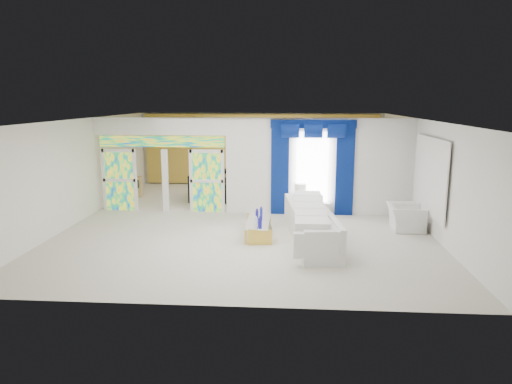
# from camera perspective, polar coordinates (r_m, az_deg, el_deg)

# --- Properties ---
(floor) EXTENTS (12.00, 12.00, 0.00)m
(floor) POSITION_cam_1_polar(r_m,az_deg,el_deg) (14.17, -0.87, -3.41)
(floor) COLOR #B7AF9E
(floor) RESTS_ON ground
(dividing_wall) EXTENTS (5.70, 0.18, 3.00)m
(dividing_wall) POSITION_cam_1_polar(r_m,az_deg,el_deg) (14.83, 7.77, 3.06)
(dividing_wall) COLOR white
(dividing_wall) RESTS_ON ground
(dividing_header) EXTENTS (4.30, 0.18, 0.55)m
(dividing_header) POSITION_cam_1_polar(r_m,az_deg,el_deg) (15.23, -11.42, 7.79)
(dividing_header) COLOR white
(dividing_header) RESTS_ON dividing_wall
(stained_panel_left) EXTENTS (0.95, 0.04, 2.00)m
(stained_panel_left) POSITION_cam_1_polar(r_m,az_deg,el_deg) (15.85, -16.15, 1.41)
(stained_panel_left) COLOR #994C3F
(stained_panel_left) RESTS_ON ground
(stained_panel_right) EXTENTS (0.95, 0.04, 2.00)m
(stained_panel_right) POSITION_cam_1_polar(r_m,az_deg,el_deg) (15.11, -5.95, 1.33)
(stained_panel_right) COLOR #994C3F
(stained_panel_right) RESTS_ON ground
(stained_transom) EXTENTS (4.00, 0.05, 0.35)m
(stained_transom) POSITION_cam_1_polar(r_m,az_deg,el_deg) (15.26, -11.35, 6.01)
(stained_transom) COLOR #994C3F
(stained_transom) RESTS_ON dividing_header
(window_pane) EXTENTS (1.00, 0.02, 2.30)m
(window_pane) POSITION_cam_1_polar(r_m,az_deg,el_deg) (14.73, 6.81, 2.83)
(window_pane) COLOR white
(window_pane) RESTS_ON dividing_wall
(blue_drape_left) EXTENTS (0.55, 0.10, 2.80)m
(blue_drape_left) POSITION_cam_1_polar(r_m,az_deg,el_deg) (14.69, 2.91, 2.68)
(blue_drape_left) COLOR #030D46
(blue_drape_left) RESTS_ON ground
(blue_drape_right) EXTENTS (0.55, 0.10, 2.80)m
(blue_drape_right) POSITION_cam_1_polar(r_m,az_deg,el_deg) (14.79, 10.69, 2.56)
(blue_drape_right) COLOR #030D46
(blue_drape_right) RESTS_ON ground
(blue_pelmet) EXTENTS (2.60, 0.12, 0.25)m
(blue_pelmet) POSITION_cam_1_polar(r_m,az_deg,el_deg) (14.56, 6.94, 8.16)
(blue_pelmet) COLOR #030D46
(blue_pelmet) RESTS_ON dividing_wall
(wall_mirror) EXTENTS (0.04, 2.70, 1.90)m
(wall_mirror) POSITION_cam_1_polar(r_m,az_deg,el_deg) (13.35, 20.35, 1.79)
(wall_mirror) COLOR white
(wall_mirror) RESTS_ON ground
(gold_curtains) EXTENTS (9.70, 0.12, 2.90)m
(gold_curtains) POSITION_cam_1_polar(r_m,az_deg,el_deg) (19.70, 0.60, 5.16)
(gold_curtains) COLOR gold
(gold_curtains) RESTS_ON ground
(white_sofa) EXTENTS (1.36, 4.26, 0.80)m
(white_sofa) POSITION_cam_1_polar(r_m,az_deg,el_deg) (12.23, 6.55, -3.92)
(white_sofa) COLOR silver
(white_sofa) RESTS_ON ground
(coffee_table) EXTENTS (0.79, 1.84, 0.40)m
(coffee_table) POSITION_cam_1_polar(r_m,az_deg,el_deg) (12.58, 0.30, -4.35)
(coffee_table) COLOR gold
(coffee_table) RESTS_ON ground
(console_table) EXTENTS (1.22, 0.40, 0.41)m
(console_table) POSITION_cam_1_polar(r_m,az_deg,el_deg) (14.83, 6.49, -2.01)
(console_table) COLOR white
(console_table) RESTS_ON ground
(table_lamp) EXTENTS (0.36, 0.36, 0.58)m
(table_lamp) POSITION_cam_1_polar(r_m,az_deg,el_deg) (14.72, 5.36, -0.12)
(table_lamp) COLOR white
(table_lamp) RESTS_ON console_table
(armchair) EXTENTS (0.97, 1.09, 0.69)m
(armchair) POSITION_cam_1_polar(r_m,az_deg,el_deg) (13.71, 17.63, -2.95)
(armchair) COLOR silver
(armchair) RESTS_ON ground
(grand_piano) EXTENTS (1.58, 1.98, 0.94)m
(grand_piano) POSITION_cam_1_polar(r_m,az_deg,el_deg) (17.22, -5.06, 0.78)
(grand_piano) COLOR black
(grand_piano) RESTS_ON ground
(piano_bench) EXTENTS (0.95, 0.44, 0.31)m
(piano_bench) POSITION_cam_1_polar(r_m,az_deg,el_deg) (15.74, -5.95, -1.41)
(piano_bench) COLOR black
(piano_bench) RESTS_ON ground
(tv_console) EXTENTS (0.57, 0.53, 0.74)m
(tv_console) POSITION_cam_1_polar(r_m,az_deg,el_deg) (18.05, -14.42, 0.62)
(tv_console) COLOR #A58852
(tv_console) RESTS_ON ground
(chandelier) EXTENTS (0.60, 0.60, 0.60)m
(chandelier) POSITION_cam_1_polar(r_m,az_deg,el_deg) (17.43, -7.55, 8.07)
(chandelier) COLOR gold
(chandelier) RESTS_ON ceiling
(decanters) EXTENTS (0.25, 1.26, 0.26)m
(decanters) POSITION_cam_1_polar(r_m,az_deg,el_deg) (12.52, 0.26, -3.06)
(decanters) COLOR silver
(decanters) RESTS_ON coffee_table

